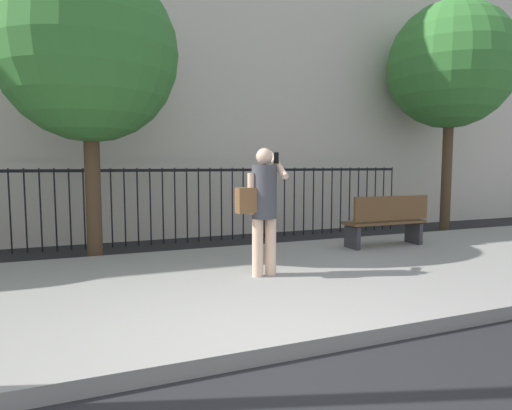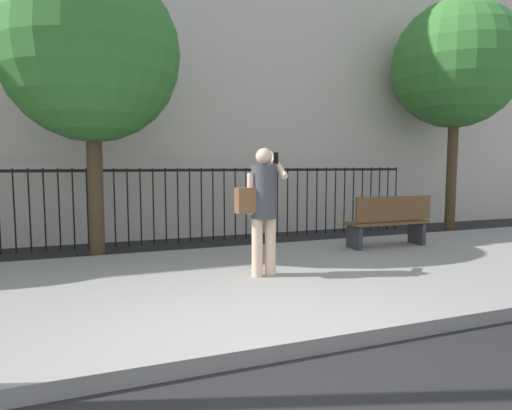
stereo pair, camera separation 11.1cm
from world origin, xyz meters
The scene contains 8 objects.
ground_plane centered at (0.00, 0.00, 0.00)m, with size 60.00×60.00×0.00m, color black.
sidewalk centered at (0.00, 2.20, 0.07)m, with size 28.00×4.40×0.15m, color gray.
building_facade centered at (0.00, 8.50, 4.70)m, with size 28.00×4.00×9.40m, color beige.
iron_fence centered at (0.00, 5.90, 1.02)m, with size 12.03×0.04×1.60m.
pedestrian_on_phone centered at (0.84, 2.19, 1.16)m, with size 0.67×0.51×1.74m.
street_bench centered at (3.79, 3.29, 0.65)m, with size 1.60×0.45×0.95m.
street_tree_near centered at (-1.25, 4.71, 3.51)m, with size 2.96×2.96×5.00m.
street_tree_far centered at (7.01, 5.09, 4.06)m, with size 3.03×3.03×5.59m.
Camera 2 is at (-1.30, -3.23, 1.66)m, focal length 30.43 mm.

